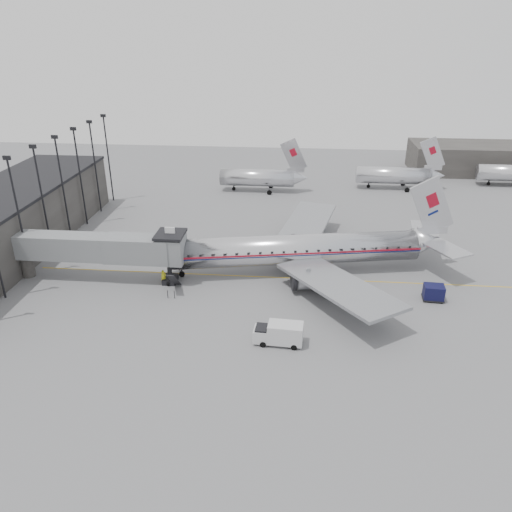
{
  "coord_description": "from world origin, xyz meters",
  "views": [
    {
      "loc": [
        6.24,
        -49.83,
        28.69
      ],
      "look_at": [
        1.17,
        5.27,
        3.2
      ],
      "focal_mm": 35.0,
      "sensor_mm": 36.0,
      "label": 1
    }
  ],
  "objects": [
    {
      "name": "service_van",
      "position": [
        4.7,
        -8.34,
        1.2
      ],
      "size": [
        4.97,
        2.19,
        2.29
      ],
      "rotation": [
        0.0,
        0.0,
        -0.06
      ],
      "color": "#B8B8BA",
      "rests_on": "ground"
    },
    {
      "name": "apron_line",
      "position": [
        3.0,
        6.0,
        0.01
      ],
      "size": [
        60.0,
        0.15,
        0.01
      ],
      "primitive_type": "cube",
      "rotation": [
        0.0,
        0.0,
        1.57
      ],
      "color": "gold",
      "rests_on": "ground"
    },
    {
      "name": "floodlight_masts",
      "position": [
        -27.5,
        13.0,
        8.36
      ],
      "size": [
        0.9,
        42.25,
        15.25
      ],
      "color": "black",
      "rests_on": "ground"
    },
    {
      "name": "airliner",
      "position": [
        6.76,
        8.02,
        3.09
      ],
      "size": [
        38.52,
        35.37,
        12.29
      ],
      "rotation": [
        0.0,
        0.0,
        0.19
      ],
      "color": "silver",
      "rests_on": "ground"
    },
    {
      "name": "baggage_cart_navy",
      "position": [
        21.95,
        2.0,
        0.98
      ],
      "size": [
        2.47,
        1.95,
        1.85
      ],
      "rotation": [
        0.0,
        0.0,
        -0.07
      ],
      "color": "black",
      "rests_on": "ground"
    },
    {
      "name": "baggage_cart_white",
      "position": [
        10.86,
        2.0,
        0.9
      ],
      "size": [
        2.34,
        1.89,
        1.69
      ],
      "rotation": [
        0.0,
        0.0,
        0.12
      ],
      "color": "#BBBBBD",
      "rests_on": "ground"
    },
    {
      "name": "hangar",
      "position": [
        45.0,
        60.0,
        3.0
      ],
      "size": [
        30.0,
        12.0,
        6.0
      ],
      "primitive_type": "cube",
      "color": "#34312F",
      "rests_on": "ground"
    },
    {
      "name": "distant_aircraft_near",
      "position": [
        -1.79,
        42.0,
        2.73
      ],
      "size": [
        16.39,
        3.2,
        10.26
      ],
      "color": "silver",
      "rests_on": "ground"
    },
    {
      "name": "distant_aircraft_mid",
      "position": [
        24.21,
        46.0,
        2.73
      ],
      "size": [
        16.39,
        3.2,
        10.26
      ],
      "color": "silver",
      "rests_on": "ground"
    },
    {
      "name": "ramp_worker",
      "position": [
        -9.94,
        3.0,
        0.92
      ],
      "size": [
        0.8,
        0.76,
        1.84
      ],
      "primitive_type": "imported",
      "rotation": [
        0.0,
        0.0,
        0.67
      ],
      "color": "yellow",
      "rests_on": "ground"
    },
    {
      "name": "jet_bridge",
      "position": [
        -16.66,
        3.67,
        4.18
      ],
      "size": [
        21.0,
        6.2,
        7.1
      ],
      "color": "#5A5C5E",
      "rests_on": "ground"
    },
    {
      "name": "terminal",
      "position": [
        -34.0,
        10.0,
        4.0
      ],
      "size": [
        12.0,
        46.0,
        8.0
      ],
      "primitive_type": "cube",
      "color": "#34312F",
      "rests_on": "ground"
    },
    {
      "name": "ground",
      "position": [
        0.0,
        0.0,
        0.0
      ],
      "size": [
        160.0,
        160.0,
        0.0
      ],
      "primitive_type": "plane",
      "color": "slate",
      "rests_on": "ground"
    }
  ]
}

